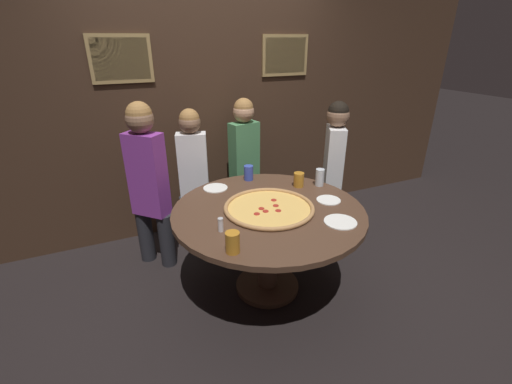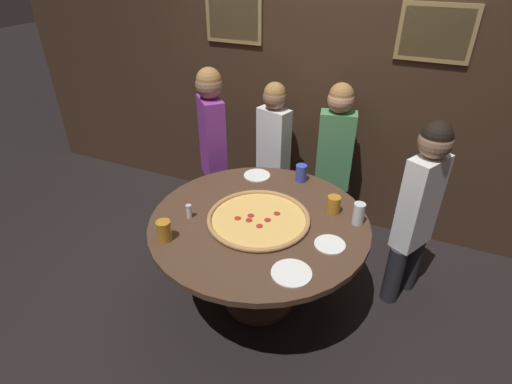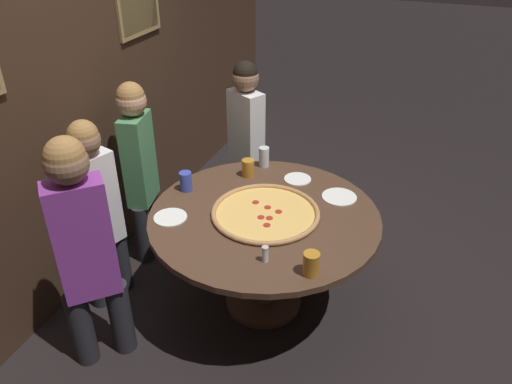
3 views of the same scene
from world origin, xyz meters
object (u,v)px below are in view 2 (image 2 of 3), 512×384
at_px(dining_table, 259,237).
at_px(drink_cup_centre_back, 334,205).
at_px(drink_cup_near_left, 301,173).
at_px(white_plate_far_back, 257,175).
at_px(giant_pizza, 258,218).
at_px(drink_cup_far_left, 359,214).
at_px(diner_side_right, 335,154).
at_px(diner_side_left, 273,147).
at_px(diner_far_right, 419,206).
at_px(diner_centre_back, 213,142).
at_px(condiment_shaker, 189,211).
at_px(white_plate_beside_cup, 291,273).
at_px(white_plate_near_front, 330,244).
at_px(drink_cup_beside_pizza, 164,231).

height_order(dining_table, drink_cup_centre_back, drink_cup_centre_back).
relative_size(drink_cup_near_left, white_plate_far_back, 0.65).
bearing_deg(giant_pizza, dining_table, 82.68).
bearing_deg(drink_cup_far_left, drink_cup_centre_back, 162.92).
height_order(white_plate_far_back, diner_side_right, diner_side_right).
relative_size(drink_cup_centre_back, diner_side_left, 0.09).
bearing_deg(diner_far_right, diner_side_right, -99.04).
xyz_separation_m(dining_table, drink_cup_near_left, (0.09, 0.59, 0.21)).
bearing_deg(diner_far_right, diner_side_left, -84.41).
xyz_separation_m(drink_cup_far_left, white_plate_far_back, (-0.85, 0.30, -0.07)).
bearing_deg(diner_centre_back, diner_side_left, -103.43).
distance_m(drink_cup_near_left, diner_side_left, 0.59).
bearing_deg(diner_side_right, drink_cup_near_left, 59.91).
height_order(giant_pizza, condiment_shaker, condiment_shaker).
distance_m(giant_pizza, drink_cup_centre_back, 0.51).
bearing_deg(white_plate_far_back, dining_table, -64.87).
height_order(drink_cup_centre_back, drink_cup_far_left, drink_cup_far_left).
relative_size(giant_pizza, diner_side_right, 0.49).
xyz_separation_m(dining_table, diner_far_right, (0.95, 0.51, 0.20)).
distance_m(dining_table, giant_pizza, 0.16).
bearing_deg(drink_cup_centre_back, diner_far_right, 23.55).
xyz_separation_m(drink_cup_near_left, diner_far_right, (0.86, -0.09, -0.01)).
xyz_separation_m(drink_cup_far_left, condiment_shaker, (-1.03, -0.39, -0.03)).
xyz_separation_m(white_plate_beside_cup, white_plate_near_front, (0.13, 0.33, 0.00)).
bearing_deg(white_plate_near_front, white_plate_far_back, 141.39).
xyz_separation_m(white_plate_far_back, diner_side_left, (-0.06, 0.50, 0.01)).
bearing_deg(white_plate_far_back, white_plate_beside_cup, -56.29).
distance_m(drink_cup_far_left, diner_side_left, 1.22).
height_order(drink_cup_near_left, condiment_shaker, drink_cup_near_left).
distance_m(condiment_shaker, diner_centre_back, 0.98).
distance_m(diner_side_right, diner_centre_back, 1.04).
height_order(drink_cup_far_left, white_plate_far_back, drink_cup_far_left).
bearing_deg(white_plate_near_front, condiment_shaker, -173.93).
bearing_deg(diner_side_left, diner_centre_back, 47.86).
bearing_deg(drink_cup_near_left, white_plate_far_back, -168.79).
relative_size(white_plate_near_front, diner_side_right, 0.14).
relative_size(drink_cup_beside_pizza, diner_far_right, 0.10).
bearing_deg(white_plate_beside_cup, drink_cup_centre_back, 85.10).
distance_m(giant_pizza, diner_side_right, 1.08).
bearing_deg(drink_cup_beside_pizza, diner_side_left, 84.65).
bearing_deg(white_plate_beside_cup, dining_table, 133.04).
relative_size(dining_table, drink_cup_far_left, 9.71).
relative_size(condiment_shaker, diner_side_right, 0.07).
bearing_deg(white_plate_far_back, white_plate_near_front, -38.61).
height_order(dining_table, white_plate_far_back, white_plate_far_back).
bearing_deg(giant_pizza, diner_centre_back, 135.13).
xyz_separation_m(white_plate_far_back, diner_far_right, (1.19, -0.02, 0.05)).
bearing_deg(drink_cup_near_left, diner_side_left, 132.56).
relative_size(dining_table, drink_cup_near_left, 10.86).
height_order(drink_cup_near_left, diner_far_right, diner_far_right).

